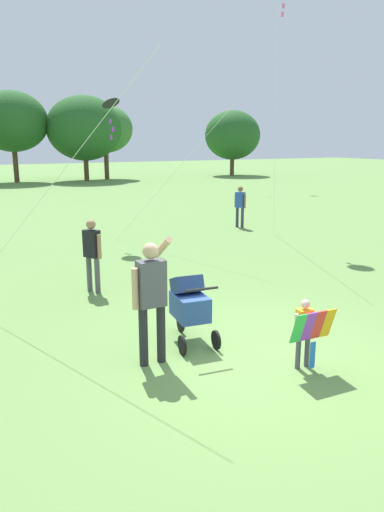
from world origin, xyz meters
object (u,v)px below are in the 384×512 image
person_adult_flyer (151,292)px  person_couple_left (240,203)px  stroller (189,303)px  person_sitting_far (92,250)px  kite_green_novelty (112,106)px  child_with_butterfly_kite (306,328)px

person_adult_flyer → person_couple_left: 10.72m
stroller → person_couple_left: (6.06, 7.84, 0.23)m
person_adult_flyer → person_sitting_far: 3.47m
kite_green_novelty → person_couple_left: bearing=2.5°
child_with_butterfly_kite → person_couple_left: person_couple_left is taller
stroller → person_sitting_far: size_ratio=0.76×
person_adult_flyer → stroller: person_adult_flyer is taller
stroller → kite_green_novelty: (1.53, 7.64, 3.30)m
stroller → person_sitting_far: (-0.56, 3.05, 0.25)m
stroller → person_sitting_far: 3.11m
child_with_butterfly_kite → kite_green_novelty: size_ratio=0.23×
person_sitting_far → stroller: bearing=-79.6°
stroller → kite_green_novelty: 8.46m
person_adult_flyer → stroller: 0.97m
kite_green_novelty → person_sitting_far: kite_green_novelty is taller
person_adult_flyer → person_sitting_far: size_ratio=1.20×
child_with_butterfly_kite → stroller: stroller is taller
child_with_butterfly_kite → person_adult_flyer: (-1.71, 1.09, 0.43)m
kite_green_novelty → person_sitting_far: size_ratio=2.84×
child_with_butterfly_kite → person_sitting_far: bearing=108.1°
child_with_butterfly_kite → stroller: size_ratio=0.86×
child_with_butterfly_kite → person_couple_left: size_ratio=0.67×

